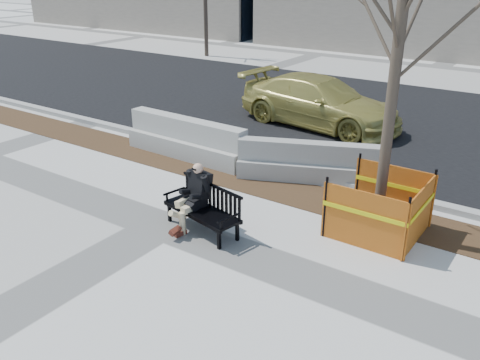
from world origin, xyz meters
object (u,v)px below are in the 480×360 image
object	(u,v)px
seated_man	(196,225)
jersey_barrier_left	(188,156)
bench	(202,230)
jersey_barrier_right	(307,179)
tree_fence	(376,231)
sedan	(318,125)

from	to	relation	value
seated_man	jersey_barrier_left	size ratio (longest dim) A/B	0.35
bench	jersey_barrier_right	bearing A→B (deg)	93.66
seated_man	jersey_barrier_right	world-z (taller)	seated_man
bench	tree_fence	size ratio (longest dim) A/B	0.28
sedan	jersey_barrier_right	xyz separation A→B (m)	(1.63, -3.80, 0.00)
bench	sedan	size ratio (longest dim) A/B	0.33
tree_fence	jersey_barrier_left	world-z (taller)	tree_fence
seated_man	jersey_barrier_right	size ratio (longest dim) A/B	0.38
seated_man	tree_fence	bearing A→B (deg)	42.43
tree_fence	jersey_barrier_right	world-z (taller)	tree_fence
jersey_barrier_left	sedan	bearing A→B (deg)	72.08
tree_fence	jersey_barrier_right	bearing A→B (deg)	146.40
seated_man	sedan	size ratio (longest dim) A/B	0.24
sedan	jersey_barrier_right	distance (m)	4.13
bench	tree_fence	distance (m)	3.09
bench	seated_man	world-z (taller)	seated_man
bench	jersey_barrier_left	xyz separation A→B (m)	(-2.66, 2.76, 0.00)
jersey_barrier_left	tree_fence	bearing A→B (deg)	-9.58
bench	jersey_barrier_left	distance (m)	3.83
tree_fence	bench	bearing A→B (deg)	-146.11
jersey_barrier_right	sedan	bearing A→B (deg)	90.46
bench	sedan	world-z (taller)	sedan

